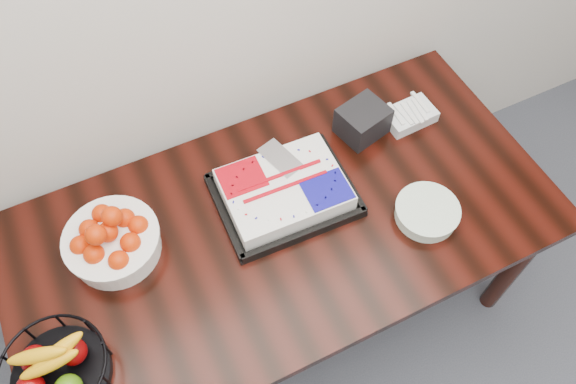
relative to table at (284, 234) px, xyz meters
name	(u,v)px	position (x,y,z in m)	size (l,w,h in m)	color
table	(284,234)	(0.00, 0.00, 0.00)	(1.80, 0.90, 0.75)	black
cake_tray	(284,191)	(0.04, 0.08, 0.13)	(0.46, 0.37, 0.09)	black
tangerine_bowl	(111,238)	(-0.52, 0.14, 0.17)	(0.30, 0.30, 0.19)	white
fruit_basket	(56,370)	(-0.77, -0.18, 0.15)	(0.29, 0.29, 0.15)	black
plate_stack	(427,212)	(0.43, -0.19, 0.11)	(0.21, 0.21, 0.05)	white
fork_bag	(409,115)	(0.60, 0.19, 0.11)	(0.19, 0.13, 0.05)	silver
napkin_box	(363,121)	(0.42, 0.22, 0.14)	(0.16, 0.14, 0.11)	black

